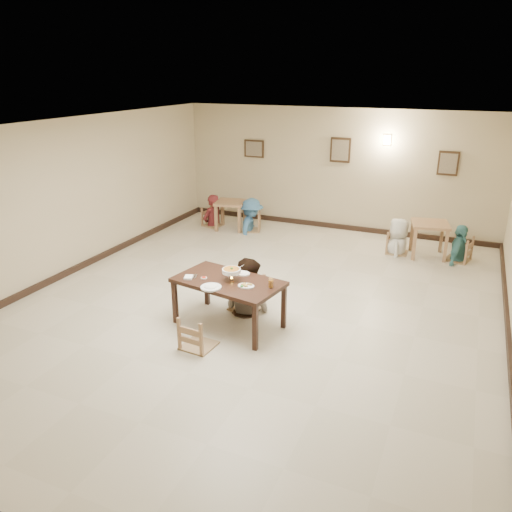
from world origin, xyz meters
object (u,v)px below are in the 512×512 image
at_px(bg_chair_ll, 212,209).
at_px(bg_diner_a, 212,195).
at_px(bg_table_left, 231,207).
at_px(bg_table_right, 430,229).
at_px(bg_chair_rr, 460,238).
at_px(bg_diner_b, 251,199).
at_px(chair_near, 198,317).
at_px(bg_chair_lr, 251,213).
at_px(bg_diner_d, 462,225).
at_px(main_table, 228,285).
at_px(bg_chair_rl, 399,233).
at_px(drink_glass, 271,283).
at_px(bg_diner_c, 400,219).
at_px(chair_far, 247,279).
at_px(curry_warmer, 231,271).
at_px(main_diner, 247,258).

height_order(bg_chair_ll, bg_diner_a, bg_diner_a).
relative_size(bg_table_left, bg_table_right, 0.95).
bearing_deg(bg_chair_ll, bg_diner_a, 58.07).
xyz_separation_m(bg_chair_ll, bg_chair_rr, (6.01, -0.14, 0.03)).
bearing_deg(bg_diner_b, chair_near, -173.82).
bearing_deg(bg_chair_lr, bg_diner_d, 69.79).
bearing_deg(main_table, bg_chair_rl, 76.63).
bearing_deg(drink_glass, bg_diner_b, 117.23).
distance_m(drink_glass, bg_diner_b, 5.29).
relative_size(bg_chair_rl, bg_diner_c, 0.60).
height_order(bg_chair_rr, bg_diner_b, bg_diner_b).
height_order(main_table, bg_diner_d, bg_diner_d).
xyz_separation_m(chair_far, bg_diner_b, (-1.72, 4.04, 0.30)).
bearing_deg(bg_chair_ll, bg_table_right, -78.25).
bearing_deg(chair_far, bg_chair_lr, 118.46).
distance_m(bg_table_left, bg_chair_lr, 0.57).
bearing_deg(bg_diner_c, bg_diner_d, 87.51).
height_order(bg_chair_rr, bg_diner_d, bg_diner_d).
xyz_separation_m(bg_chair_lr, bg_diner_a, (-1.10, -0.02, 0.37)).
bearing_deg(bg_chair_ll, curry_warmer, -135.41).
bearing_deg(bg_diner_c, main_diner, -30.81).
relative_size(bg_table_right, bg_chair_ll, 0.96).
height_order(bg_chair_ll, bg_diner_c, bg_diner_c).
bearing_deg(main_table, bg_diner_d, 64.81).
height_order(bg_diner_b, bg_diner_d, bg_diner_b).
height_order(bg_table_left, bg_table_right, bg_table_right).
bearing_deg(bg_chair_rr, bg_diner_a, -76.15).
bearing_deg(bg_table_right, bg_diner_d, -1.17).
relative_size(bg_table_right, bg_chair_rr, 0.90).
bearing_deg(chair_far, curry_warmer, -80.98).
height_order(bg_table_left, bg_diner_a, bg_diner_a).
bearing_deg(curry_warmer, main_diner, 90.28).
bearing_deg(bg_chair_lr, chair_near, -2.11).
relative_size(bg_chair_rl, bg_diner_d, 0.61).
height_order(main_table, main_diner, main_diner).
relative_size(bg_diner_b, bg_diner_c, 1.05).
xyz_separation_m(bg_chair_ll, bg_diner_d, (6.01, -0.14, 0.32)).
relative_size(chair_near, drink_glass, 6.49).
height_order(main_diner, bg_diner_a, main_diner).
relative_size(bg_table_right, bg_diner_c, 0.56).
bearing_deg(drink_glass, bg_table_right, 67.86).
distance_m(main_diner, bg_table_right, 4.70).
relative_size(curry_warmer, bg_chair_ll, 0.35).
bearing_deg(bg_diner_d, bg_diner_b, 99.77).
height_order(bg_table_right, bg_chair_lr, bg_chair_lr).
height_order(bg_table_left, bg_chair_ll, bg_chair_ll).
bearing_deg(main_diner, bg_chair_ll, -33.59).
xyz_separation_m(chair_far, bg_diner_d, (3.19, 3.88, 0.25)).
bearing_deg(bg_table_left, bg_diner_a, 176.74).
xyz_separation_m(bg_table_right, bg_diner_c, (-0.63, -0.07, 0.18)).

